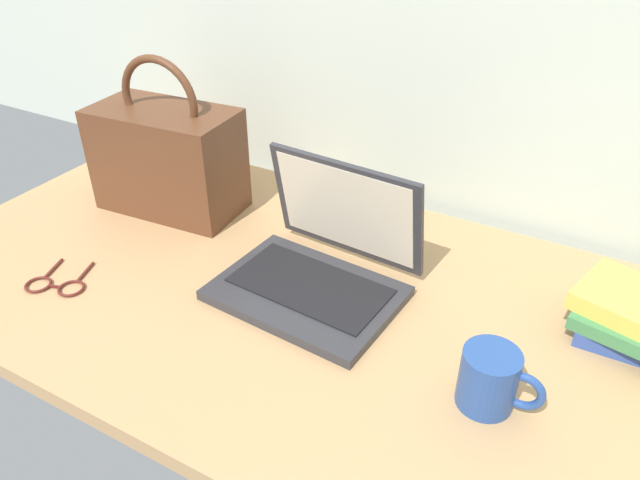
% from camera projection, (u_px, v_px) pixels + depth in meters
% --- Properties ---
extents(desk, '(1.60, 0.76, 0.03)m').
position_uv_depth(desk, '(331.00, 308.00, 1.04)').
color(desk, tan).
rests_on(desk, ground).
extents(laptop, '(0.33, 0.29, 0.22)m').
position_uv_depth(laptop, '(320.00, 263.00, 1.05)').
color(laptop, '#2D2D33').
rests_on(laptop, desk).
extents(coffee_mug, '(0.12, 0.08, 0.09)m').
position_uv_depth(coffee_mug, '(491.00, 379.00, 0.82)').
color(coffee_mug, '#26478C').
rests_on(coffee_mug, desk).
extents(remote_control_near, '(0.12, 0.16, 0.02)m').
position_uv_depth(remote_control_near, '(380.00, 222.00, 1.24)').
color(remote_control_near, '#4C4C51').
rests_on(remote_control_near, desk).
extents(eyeglasses, '(0.12, 0.13, 0.01)m').
position_uv_depth(eyeglasses, '(56.00, 285.00, 1.07)').
color(eyeglasses, '#591E19').
rests_on(eyeglasses, desk).
extents(handbag, '(0.31, 0.18, 0.33)m').
position_uv_depth(handbag, '(168.00, 157.00, 1.25)').
color(handbag, '#59331E').
rests_on(handbag, desk).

